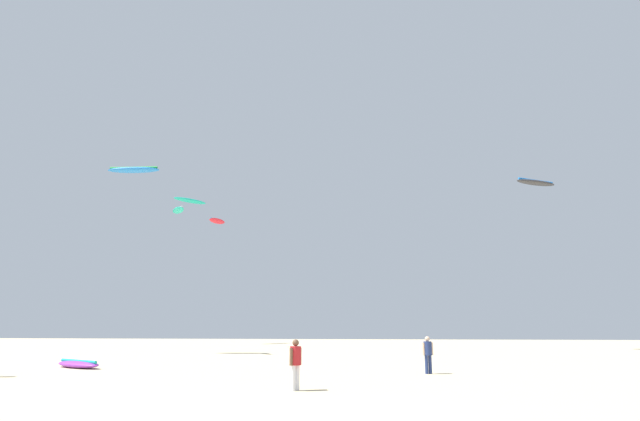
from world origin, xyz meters
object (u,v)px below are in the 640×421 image
(person_foreground, at_px, (296,360))
(kite_aloft_2, at_px, (536,183))
(kite_aloft_0, at_px, (190,201))
(kite_aloft_3, at_px, (178,210))
(person_left, at_px, (428,352))
(kite_grounded_near, at_px, (78,364))
(kite_aloft_1, at_px, (217,221))
(kite_aloft_4, at_px, (134,170))

(person_foreground, height_order, kite_aloft_2, kite_aloft_2)
(kite_aloft_0, distance_m, kite_aloft_3, 19.08)
(person_left, height_order, kite_aloft_0, kite_aloft_0)
(person_left, bearing_deg, kite_grounded_near, 60.23)
(person_foreground, relative_size, kite_aloft_1, 0.68)
(kite_grounded_near, height_order, kite_aloft_1, kite_aloft_1)
(person_left, xyz_separation_m, kite_aloft_1, (-16.52, 23.36, 10.60))
(person_left, relative_size, kite_aloft_3, 0.73)
(kite_aloft_4, bearing_deg, person_left, -31.91)
(kite_aloft_1, bearing_deg, kite_aloft_3, -87.79)
(kite_aloft_4, bearing_deg, kite_aloft_3, -0.37)
(kite_aloft_2, xyz_separation_m, kite_aloft_4, (-31.89, -9.28, -0.75))
(kite_aloft_3, xyz_separation_m, kite_aloft_4, (-3.63, 0.02, 3.15))
(kite_aloft_1, height_order, kite_aloft_3, kite_aloft_1)
(kite_aloft_4, bearing_deg, kite_aloft_0, 96.08)
(person_foreground, bearing_deg, kite_aloft_4, -16.93)
(person_foreground, height_order, kite_aloft_4, kite_aloft_4)
(kite_aloft_3, bearing_deg, person_left, -37.29)
(kite_aloft_2, bearing_deg, person_foreground, -121.65)
(kite_grounded_near, height_order, kite_aloft_2, kite_aloft_2)
(kite_aloft_0, xyz_separation_m, kite_aloft_4, (1.87, -17.55, -1.86))
(kite_aloft_2, relative_size, kite_aloft_3, 1.97)
(kite_aloft_3, distance_m, kite_aloft_4, 4.81)
(person_foreground, bearing_deg, kite_aloft_0, -30.97)
(kite_grounded_near, bearing_deg, kite_aloft_4, 106.98)
(kite_aloft_0, bearing_deg, kite_grounded_near, -79.66)
(person_foreground, bearing_deg, kite_aloft_3, -24.43)
(person_foreground, bearing_deg, kite_aloft_1, -34.34)
(person_foreground, height_order, kite_aloft_1, kite_aloft_1)
(kite_aloft_3, bearing_deg, kite_aloft_4, 179.63)
(kite_aloft_4, bearing_deg, kite_grounded_near, -73.02)
(person_foreground, height_order, kite_grounded_near, person_foreground)
(kite_grounded_near, distance_m, kite_aloft_3, 14.70)
(kite_aloft_0, distance_m, kite_aloft_4, 17.75)
(kite_aloft_1, distance_m, kite_aloft_4, 11.66)
(kite_grounded_near, xyz_separation_m, kite_aloft_4, (-3.32, 10.87, 13.07))
(person_foreground, distance_m, kite_grounded_near, 13.77)
(person_left, xyz_separation_m, kite_aloft_0, (-21.59, 29.83, 14.21))
(person_foreground, distance_m, kite_aloft_1, 33.35)
(person_left, bearing_deg, kite_aloft_0, 11.05)
(person_left, distance_m, kite_aloft_2, 28.01)
(person_left, xyz_separation_m, kite_aloft_4, (-19.73, 12.28, 12.35))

